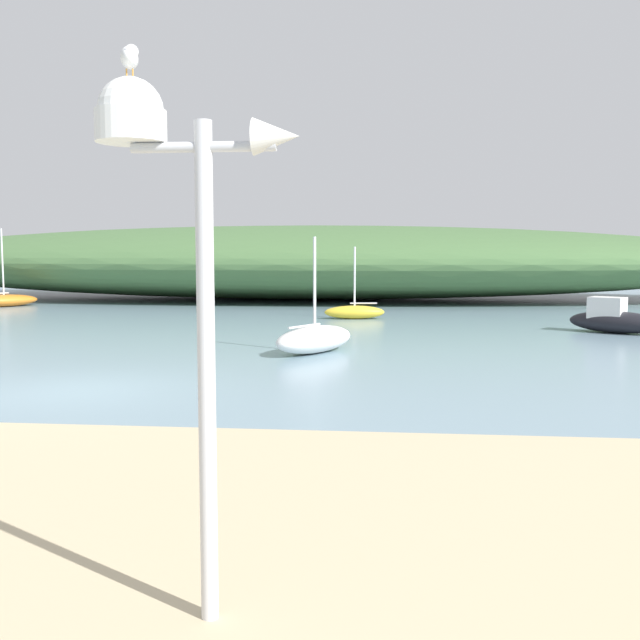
{
  "coord_description": "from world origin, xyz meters",
  "views": [
    {
      "loc": [
        6.18,
        -13.53,
        2.73
      ],
      "look_at": [
        4.16,
        6.25,
        0.83
      ],
      "focal_mm": 40.94,
      "sensor_mm": 36.0,
      "label": 1
    }
  ],
  "objects": [
    {
      "name": "ground_plane",
      "position": [
        0.0,
        0.0,
        0.0
      ],
      "size": [
        120.0,
        120.0,
        0.0
      ],
      "primitive_type": "plane",
      "color": "#7A99A8"
    },
    {
      "name": "distant_hill",
      "position": [
        0.83,
        28.01,
        2.07
      ],
      "size": [
        51.06,
        15.67,
        4.13
      ],
      "primitive_type": "ellipsoid",
      "color": "#476B3D",
      "rests_on": "ground"
    },
    {
      "name": "mast_structure",
      "position": [
        4.67,
        -8.81,
        3.16
      ],
      "size": [
        1.35,
        0.47,
        3.66
      ],
      "color": "silver",
      "rests_on": "beach_sand"
    },
    {
      "name": "seagull_on_radar",
      "position": [
        4.45,
        -8.79,
        3.99
      ],
      "size": [
        0.16,
        0.33,
        0.23
      ],
      "color": "orange",
      "rests_on": "mast_structure"
    },
    {
      "name": "sailboat_outer_mooring",
      "position": [
        4.07,
        5.73,
        0.37
      ],
      "size": [
        2.48,
        3.15,
        3.09
      ],
      "color": "white",
      "rests_on": "ground"
    },
    {
      "name": "sailboat_far_left",
      "position": [
        -12.71,
        20.09,
        0.31
      ],
      "size": [
        3.03,
        3.22,
        3.78
      ],
      "color": "orange",
      "rests_on": "ground"
    },
    {
      "name": "sailboat_mid_channel",
      "position": [
        4.61,
        15.49,
        0.29
      ],
      "size": [
        2.49,
        1.11,
        2.88
      ],
      "color": "gold",
      "rests_on": "ground"
    },
    {
      "name": "motorboat_east_reach",
      "position": [
        13.45,
        11.38,
        0.46
      ],
      "size": [
        3.17,
        2.55,
        1.18
      ],
      "color": "black",
      "rests_on": "ground"
    }
  ]
}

